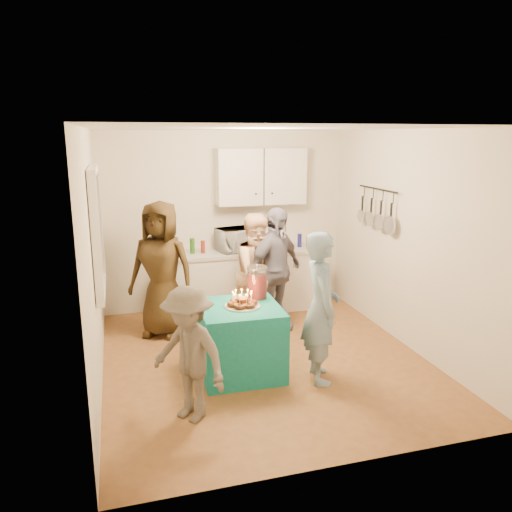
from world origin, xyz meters
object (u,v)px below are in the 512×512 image
object	(u,v)px
woman_back_center	(258,274)
woman_back_left	(162,269)
man_birthday	(321,308)
punch_jar	(257,283)
woman_back_right	(275,270)
child_near_left	(189,354)
counter	(244,282)
microwave	(239,239)
party_table	(240,340)

from	to	relation	value
woman_back_center	woman_back_left	bearing A→B (deg)	145.29
man_birthday	woman_back_left	world-z (taller)	woman_back_left
man_birthday	punch_jar	bearing A→B (deg)	50.00
woman_back_center	woman_back_right	size ratio (longest dim) A/B	0.96
woman_back_left	child_near_left	distance (m)	2.10
counter	woman_back_right	distance (m)	0.99
counter	woman_back_center	distance (m)	0.92
woman_back_right	microwave	bearing A→B (deg)	74.82
woman_back_left	counter	bearing A→B (deg)	54.99
punch_jar	man_birthday	distance (m)	0.80
woman_back_left	man_birthday	bearing A→B (deg)	-20.68
counter	microwave	xyz separation A→B (m)	(-0.08, 0.00, 0.64)
party_table	man_birthday	bearing A→B (deg)	-25.19
man_birthday	woman_back_left	xyz separation A→B (m)	(-1.46, 1.70, 0.07)
woman_back_left	punch_jar	bearing A→B (deg)	-20.64
party_table	woman_back_right	size ratio (longest dim) A/B	0.52
counter	woman_back_center	world-z (taller)	woman_back_center
punch_jar	man_birthday	xyz separation A→B (m)	(0.51, -0.60, -0.13)
microwave	child_near_left	bearing A→B (deg)	-125.64
punch_jar	woman_back_right	xyz separation A→B (m)	(0.48, 0.83, -0.11)
woman_back_left	microwave	bearing A→B (deg)	56.47
woman_back_left	woman_back_center	world-z (taller)	woman_back_left
child_near_left	woman_back_left	bearing A→B (deg)	142.14
woman_back_center	child_near_left	distance (m)	2.19
microwave	man_birthday	bearing A→B (deg)	-95.51
woman_back_center	child_near_left	xyz separation A→B (m)	(-1.18, -1.84, -0.16)
party_table	child_near_left	world-z (taller)	child_near_left
man_birthday	microwave	bearing A→B (deg)	16.82
microwave	child_near_left	size ratio (longest dim) A/B	0.47
counter	man_birthday	world-z (taller)	man_birthday
man_birthday	woman_back_center	distance (m)	1.48
child_near_left	microwave	bearing A→B (deg)	118.59
microwave	child_near_left	distance (m)	2.96
punch_jar	man_birthday	bearing A→B (deg)	-49.43
punch_jar	woman_back_center	world-z (taller)	woman_back_center
woman_back_center	woman_back_right	bearing A→B (deg)	-32.02
man_birthday	woman_back_right	world-z (taller)	woman_back_right
microwave	woman_back_center	xyz separation A→B (m)	(0.05, -0.85, -0.29)
party_table	child_near_left	xyz separation A→B (m)	(-0.66, -0.75, 0.25)
party_table	child_near_left	distance (m)	1.03
counter	woman_back_right	xyz separation A→B (m)	(0.19, -0.88, 0.39)
microwave	punch_jar	size ratio (longest dim) A/B	1.74
microwave	man_birthday	distance (m)	2.35
party_table	punch_jar	size ratio (longest dim) A/B	2.50
counter	punch_jar	distance (m)	1.81
counter	man_birthday	distance (m)	2.35
man_birthday	woman_back_left	bearing A→B (deg)	50.09
man_birthday	child_near_left	bearing A→B (deg)	114.50
woman_back_right	party_table	bearing A→B (deg)	-156.78
counter	woman_back_right	size ratio (longest dim) A/B	1.34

